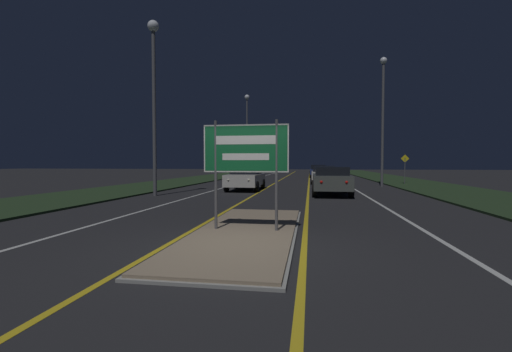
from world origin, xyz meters
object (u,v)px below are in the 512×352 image
object	(u,v)px
highway_sign	(246,153)
warning_sign	(405,166)
streetlight_right_near	(383,108)
car_receding_1	(323,174)
car_receding_2	(318,171)
streetlight_left_near	(154,79)
car_approaching_0	(246,178)
streetlight_left_far	(247,121)
car_receding_0	(331,180)

from	to	relation	value
highway_sign	warning_sign	size ratio (longest dim) A/B	1.16
streetlight_right_near	car_receding_1	distance (m)	6.64
highway_sign	car_receding_2	distance (m)	31.32
car_receding_2	streetlight_left_near	bearing A→B (deg)	-110.32
car_receding_1	streetlight_left_near	bearing A→B (deg)	-127.30
streetlight_right_near	warning_sign	size ratio (longest dim) A/B	4.04
streetlight_right_near	car_receding_2	xyz separation A→B (m)	(-4.03, 14.35, -4.61)
streetlight_left_near	car_receding_2	size ratio (longest dim) A/B	1.97
car_receding_1	warning_sign	bearing A→B (deg)	-2.94
highway_sign	streetlight_right_near	distance (m)	18.35
streetlight_left_near	car_receding_1	bearing A→B (deg)	52.70
streetlight_right_near	car_approaching_0	xyz separation A→B (m)	(-8.71, -4.33, -4.62)
car_receding_1	car_approaching_0	bearing A→B (deg)	-124.24
streetlight_left_far	warning_sign	size ratio (longest dim) A/B	4.57
highway_sign	streetlight_left_far	distance (m)	34.68
car_receding_1	car_approaching_0	size ratio (longest dim) A/B	0.96
car_receding_2	car_approaching_0	world-z (taller)	car_approaching_0
car_receding_2	warning_sign	xyz separation A→B (m)	(6.16, -11.88, 0.64)
streetlight_right_near	car_receding_0	xyz separation A→B (m)	(-3.82, -6.76, -4.59)
highway_sign	streetlight_left_near	size ratio (longest dim) A/B	0.29
streetlight_right_near	car_receding_1	bearing A→B (deg)	144.30
car_receding_0	car_approaching_0	size ratio (longest dim) A/B	1.04
streetlight_left_far	car_receding_0	distance (m)	25.94
streetlight_left_near	car_receding_2	bearing A→B (deg)	69.68
highway_sign	warning_sign	bearing A→B (deg)	66.36
highway_sign	car_approaching_0	size ratio (longest dim) A/B	0.59
streetlight_right_near	highway_sign	bearing A→B (deg)	-110.60
car_receding_0	streetlight_left_near	bearing A→B (deg)	-168.25
car_receding_0	streetlight_left_far	bearing A→B (deg)	110.35
car_receding_1	warning_sign	size ratio (longest dim) A/B	1.88
highway_sign	car_receding_2	world-z (taller)	highway_sign
highway_sign	warning_sign	xyz separation A→B (m)	(8.46, 19.34, -0.47)
streetlight_left_far	car_receding_2	xyz separation A→B (m)	(8.56, -2.54, -6.02)
car_receding_1	car_receding_2	world-z (taller)	car_receding_2
streetlight_left_near	car_receding_1	world-z (taller)	streetlight_left_near
streetlight_left_far	warning_sign	world-z (taller)	streetlight_left_far
car_receding_1	warning_sign	world-z (taller)	warning_sign
streetlight_left_near	car_approaching_0	distance (m)	7.58
car_receding_0	warning_sign	distance (m)	11.01
streetlight_left_far	streetlight_right_near	distance (m)	21.12
streetlight_right_near	car_receding_2	size ratio (longest dim) A/B	2.01
car_receding_0	car_receding_1	world-z (taller)	car_receding_0
car_approaching_0	warning_sign	distance (m)	12.82
highway_sign	streetlight_left_far	bearing A→B (deg)	100.51
highway_sign	car_approaching_0	distance (m)	12.80
car_approaching_0	car_receding_2	bearing A→B (deg)	75.94
highway_sign	streetlight_left_near	distance (m)	11.05
streetlight_left_near	warning_sign	world-z (taller)	streetlight_left_near
streetlight_right_near	car_receding_0	bearing A→B (deg)	-119.48
streetlight_right_near	streetlight_left_near	bearing A→B (deg)	-145.60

